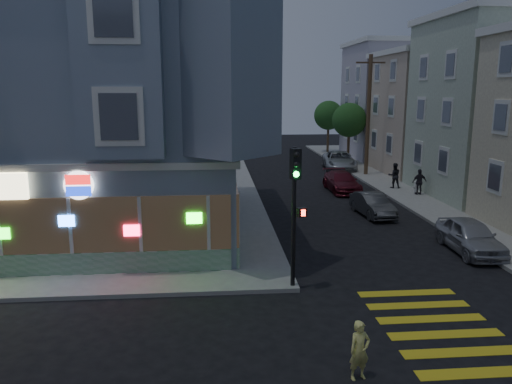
{
  "coord_description": "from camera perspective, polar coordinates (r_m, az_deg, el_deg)",
  "views": [
    {
      "loc": [
        0.21,
        -13.34,
        6.63
      ],
      "look_at": [
        1.92,
        6.51,
        2.5
      ],
      "focal_mm": 35.0,
      "sensor_mm": 36.0,
      "label": 1
    }
  ],
  "objects": [
    {
      "name": "utility_pole",
      "position": [
        39.2,
        12.72,
        8.74
      ],
      "size": [
        2.2,
        0.3,
        9.0
      ],
      "color": "#4C3826",
      "rests_on": "sidewalk_ne"
    },
    {
      "name": "sidewalk_ne",
      "position": [
        43.39,
        26.83,
        1.75
      ],
      "size": [
        24.0,
        42.0,
        0.15
      ],
      "primitive_type": "cube",
      "color": "gray",
      "rests_on": "ground"
    },
    {
      "name": "parked_car_d",
      "position": [
        42.28,
        9.5,
        3.55
      ],
      "size": [
        3.17,
        5.69,
        1.51
      ],
      "primitive_type": "imported",
      "rotation": [
        0.0,
        0.0,
        -0.13
      ],
      "color": "#AEB4BA",
      "rests_on": "ground"
    },
    {
      "name": "pedestrian_b",
      "position": [
        32.71,
        18.17,
        1.11
      ],
      "size": [
        0.97,
        0.49,
        1.59
      ],
      "primitive_type": "imported",
      "rotation": [
        0.0,
        0.0,
        3.25
      ],
      "color": "#28242C",
      "rests_on": "sidewalk_ne"
    },
    {
      "name": "traffic_signal",
      "position": [
        16.09,
        4.5,
        -0.24
      ],
      "size": [
        0.59,
        0.52,
        4.67
      ],
      "rotation": [
        0.0,
        0.0,
        0.35
      ],
      "color": "black",
      "rests_on": "sidewalk_nw"
    },
    {
      "name": "sidewalk_nw",
      "position": [
        39.39,
        -25.23,
        1.0
      ],
      "size": [
        33.0,
        42.0,
        0.15
      ],
      "primitive_type": "cube",
      "color": "gray",
      "rests_on": "ground"
    },
    {
      "name": "street_tree_far",
      "position": [
        52.79,
        8.29,
        8.65
      ],
      "size": [
        3.0,
        3.0,
        5.3
      ],
      "color": "#4C3826",
      "rests_on": "sidewalk_ne"
    },
    {
      "name": "street_tree_near",
      "position": [
        45.05,
        10.61,
        8.07
      ],
      "size": [
        3.0,
        3.0,
        5.3
      ],
      "color": "#4C3826",
      "rests_on": "sidewalk_ne"
    },
    {
      "name": "pedestrian_a",
      "position": [
        34.4,
        15.53,
        1.82
      ],
      "size": [
        0.87,
        0.72,
        1.67
      ],
      "primitive_type": "imported",
      "rotation": [
        0.0,
        0.0,
        3.03
      ],
      "color": "black",
      "rests_on": "sidewalk_ne"
    },
    {
      "name": "parked_car_a",
      "position": [
        22.41,
        23.28,
        -4.64
      ],
      "size": [
        1.79,
        4.12,
        1.38
      ],
      "primitive_type": "imported",
      "rotation": [
        0.0,
        0.0,
        -0.04
      ],
      "color": "#A9ABB1",
      "rests_on": "ground"
    },
    {
      "name": "ground",
      "position": [
        14.9,
        -5.41,
        -14.78
      ],
      "size": [
        120.0,
        120.0,
        0.0
      ],
      "primitive_type": "plane",
      "color": "black",
      "rests_on": "ground"
    },
    {
      "name": "fire_hydrant",
      "position": [
        33.17,
        17.84,
        0.62
      ],
      "size": [
        0.47,
        0.27,
        0.81
      ],
      "color": "white",
      "rests_on": "sidewalk_ne"
    },
    {
      "name": "row_house_d",
      "position": [
        51.13,
        17.49,
        9.79
      ],
      "size": [
        12.0,
        8.6,
        10.5
      ],
      "primitive_type": "cube",
      "color": "#A9A1B2",
      "rests_on": "sidewalk_ne"
    },
    {
      "name": "corner_building",
      "position": [
        25.12,
        -19.51,
        9.19
      ],
      "size": [
        14.6,
        14.6,
        11.4
      ],
      "color": "slate",
      "rests_on": "sidewalk_nw"
    },
    {
      "name": "parked_car_c",
      "position": [
        33.25,
        9.77,
        1.16
      ],
      "size": [
        1.88,
        4.48,
        1.29
      ],
      "primitive_type": "imported",
      "rotation": [
        0.0,
        0.0,
        0.02
      ],
      "color": "maroon",
      "rests_on": "ground"
    },
    {
      "name": "parked_car_b",
      "position": [
        27.19,
        13.17,
        -1.41
      ],
      "size": [
        1.6,
        3.78,
        1.21
      ],
      "primitive_type": "imported",
      "rotation": [
        0.0,
        0.0,
        0.09
      ],
      "color": "#393B3E",
      "rests_on": "ground"
    },
    {
      "name": "running_child",
      "position": [
        12.31,
        11.75,
        -17.31
      ],
      "size": [
        0.59,
        0.46,
        1.42
      ],
      "primitive_type": "imported",
      "rotation": [
        0.0,
        0.0,
        0.26
      ],
      "color": "#E8E676",
      "rests_on": "ground"
    },
    {
      "name": "row_house_c",
      "position": [
        42.96,
        21.98,
        8.22
      ],
      "size": [
        12.0,
        8.6,
        9.0
      ],
      "primitive_type": "cube",
      "color": "tan",
      "rests_on": "sidewalk_ne"
    }
  ]
}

